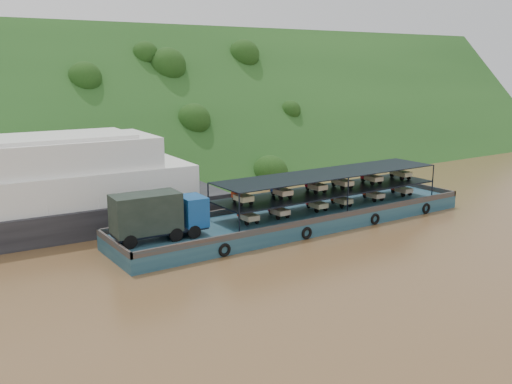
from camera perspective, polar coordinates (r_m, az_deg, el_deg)
ground at (r=50.49m, az=3.79°, el=-3.89°), size 160.00×160.00×0.00m
hillside at (r=81.23m, az=-11.89°, el=2.20°), size 140.00×39.60×39.60m
cargo_barge at (r=50.71m, az=2.98°, el=-2.37°), size 35.00×7.18×4.90m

